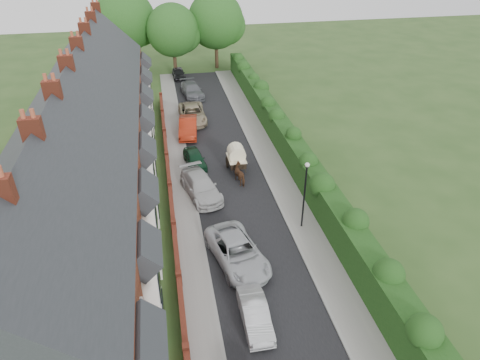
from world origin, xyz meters
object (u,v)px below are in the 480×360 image
object	(u,v)px
car_silver_b	(237,252)
car_beige	(192,114)
horse	(241,174)
car_black	(179,73)
car_red	(188,127)
car_grey	(192,90)
horse_cart	(236,156)
car_green	(195,159)
lamppost	(305,187)
car_white	(201,186)
car_silver_a	(255,314)

from	to	relation	value
car_silver_b	car_beige	bearing A→B (deg)	78.89
car_beige	horse	bearing A→B (deg)	-79.12
car_beige	car_black	size ratio (longest dim) A/B	1.48
car_red	car_grey	xyz separation A→B (m)	(1.40, 10.61, -0.03)
horse_cart	car_green	bearing A→B (deg)	156.07
car_silver_b	horse	world-z (taller)	car_silver_b
car_red	lamppost	bearing A→B (deg)	-62.52
car_silver_b	car_black	world-z (taller)	car_silver_b
car_beige	horse	xyz separation A→B (m)	(2.66, -13.17, -0.01)
car_white	horse	bearing A→B (deg)	6.70
car_white	lamppost	bearing A→B (deg)	-53.20
lamppost	horse_cart	size ratio (longest dim) A/B	1.56
car_white	horse_cart	world-z (taller)	horse_cart
car_silver_b	horse_cart	world-z (taller)	horse_cart
lamppost	car_white	xyz separation A→B (m)	(-6.40, 5.41, -2.52)
lamppost	car_black	size ratio (longest dim) A/B	1.33
car_silver_a	horse_cart	bearing A→B (deg)	82.73
car_beige	car_green	bearing A→B (deg)	-94.88
car_silver_b	car_grey	xyz separation A→B (m)	(0.04, 29.72, -0.03)
lamppost	car_silver_a	bearing A→B (deg)	-123.92
car_green	car_black	bearing A→B (deg)	81.73
car_red	car_green	bearing A→B (deg)	-83.70
car_white	horse	distance (m)	3.60
lamppost	horse	distance (m)	7.70
car_white	car_grey	size ratio (longest dim) A/B	1.01
car_silver_b	horse_cart	distance (m)	11.44
car_red	horse	size ratio (longest dim) A/B	2.62
car_silver_b	car_black	bearing A→B (deg)	78.93
car_silver_b	car_white	xyz separation A→B (m)	(-1.36, 8.01, -0.02)
car_silver_b	car_green	distance (m)	12.82
car_black	horse	xyz separation A→B (m)	(3.09, -27.68, 0.13)
lamppost	horse_cart	bearing A→B (deg)	109.19
lamppost	car_green	xyz separation A→B (m)	(-6.40, 10.15, -2.64)
lamppost	car_silver_a	size ratio (longest dim) A/B	1.33
horse	car_red	bearing A→B (deg)	-87.37
car_silver_a	car_white	bearing A→B (deg)	96.01
car_grey	horse	distance (m)	20.60
car_green	car_white	bearing A→B (deg)	-97.55
car_grey	car_silver_b	bearing A→B (deg)	-97.88
car_silver_a	car_white	size ratio (longest dim) A/B	0.73
car_silver_b	car_beige	world-z (taller)	same
car_white	horse_cart	bearing A→B (deg)	30.60
car_silver_b	car_white	size ratio (longest dim) A/B	1.07
car_white	horse_cart	xyz separation A→B (m)	(3.39, 3.23, 0.59)
car_silver_b	car_red	distance (m)	19.17
car_green	horse	bearing A→B (deg)	-53.61
car_white	car_red	size ratio (longest dim) A/B	1.09
horse	car_grey	bearing A→B (deg)	-100.75
car_silver_b	horse	bearing A→B (deg)	64.89
car_beige	car_black	distance (m)	14.52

